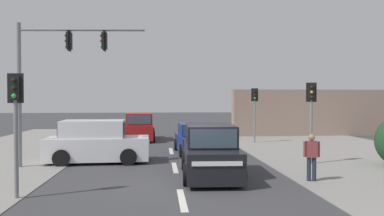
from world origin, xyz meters
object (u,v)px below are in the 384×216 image
at_px(pedestal_signal_right_kerb, 311,109).
at_px(traffic_signal_mast, 50,68).
at_px(suv_receding_far, 210,152).
at_px(suv_oncoming_near, 97,143).
at_px(sedan_kerbside_parked, 195,140).
at_px(pedestrian_at_kerb, 312,155).
at_px(pedestal_signal_left_kerb, 16,114).
at_px(suv_crossing_left, 140,127).
at_px(pedestal_signal_far_median, 255,106).

bearing_deg(pedestal_signal_right_kerb, traffic_signal_mast, 179.00).
height_order(suv_receding_far, suv_oncoming_near, same).
bearing_deg(sedan_kerbside_parked, pedestrian_at_kerb, -64.99).
relative_size(pedestal_signal_left_kerb, suv_crossing_left, 0.78).
relative_size(sedan_kerbside_parked, suv_receding_far, 0.94).
height_order(traffic_signal_mast, suv_crossing_left, traffic_signal_mast).
bearing_deg(traffic_signal_mast, pedestal_signal_far_median, 36.74).
relative_size(traffic_signal_mast, pedestal_signal_far_median, 1.69).
distance_m(pedestal_signal_right_kerb, suv_crossing_left, 13.18).
distance_m(pedestal_signal_right_kerb, pedestal_signal_far_median, 8.18).
distance_m(suv_oncoming_near, pedestrian_at_kerb, 9.25).
xyz_separation_m(pedestal_signal_far_median, pedestrian_at_kerb, (-0.98, -11.54, -1.49)).
xyz_separation_m(pedestal_signal_right_kerb, pedestal_signal_far_median, (-0.40, 8.17, 0.00)).
relative_size(pedestal_signal_left_kerb, suv_oncoming_near, 0.78).
bearing_deg(suv_oncoming_near, pedestrian_at_kerb, -30.02).
bearing_deg(pedestal_signal_left_kerb, pedestal_signal_far_median, 51.74).
bearing_deg(pedestal_signal_far_median, pedestal_signal_left_kerb, -128.26).
bearing_deg(pedestrian_at_kerb, pedestal_signal_right_kerb, 67.70).
bearing_deg(suv_receding_far, pedestrian_at_kerb, -19.62).
height_order(pedestal_signal_right_kerb, sedan_kerbside_parked, pedestal_signal_right_kerb).
relative_size(pedestal_signal_far_median, pedestrian_at_kerb, 2.18).
distance_m(traffic_signal_mast, suv_crossing_left, 11.16).
distance_m(sedan_kerbside_parked, suv_receding_far, 6.01).
bearing_deg(pedestal_signal_right_kerb, suv_oncoming_near, 172.39).
bearing_deg(pedestal_signal_left_kerb, traffic_signal_mast, 95.14).
bearing_deg(pedestal_signal_far_median, suv_crossing_left, 163.58).
bearing_deg(pedestrian_at_kerb, traffic_signal_mast, 159.83).
xyz_separation_m(pedestal_signal_right_kerb, pedestal_signal_left_kerb, (-10.64, -4.81, 0.00)).
xyz_separation_m(pedestal_signal_far_median, suv_crossing_left, (-7.55, 2.23, -1.53)).
bearing_deg(pedestal_signal_far_median, suv_receding_far, -112.70).
distance_m(sedan_kerbside_parked, suv_crossing_left, 7.31).
relative_size(traffic_signal_mast, pedestal_signal_right_kerb, 1.69).
bearing_deg(pedestal_signal_left_kerb, suv_oncoming_near, 78.41).
bearing_deg(traffic_signal_mast, suv_crossing_left, 72.94).
xyz_separation_m(pedestal_signal_right_kerb, suv_receding_far, (-4.73, -2.18, -1.53)).
bearing_deg(suv_receding_far, pedestal_signal_right_kerb, 24.74).
xyz_separation_m(traffic_signal_mast, suv_crossing_left, (3.13, 10.20, -3.26)).
xyz_separation_m(traffic_signal_mast, pedestal_signal_far_median, (10.68, 7.97, -1.73)).
relative_size(suv_receding_far, suv_oncoming_near, 1.00).
xyz_separation_m(suv_receding_far, pedestrian_at_kerb, (3.35, -1.19, 0.04)).
distance_m(traffic_signal_mast, suv_oncoming_near, 3.83).
bearing_deg(pedestal_signal_right_kerb, sedan_kerbside_parked, 141.08).
relative_size(pedestal_signal_left_kerb, pedestrian_at_kerb, 2.18).
xyz_separation_m(traffic_signal_mast, suv_oncoming_near, (1.69, 1.06, -3.26)).
xyz_separation_m(pedestal_signal_left_kerb, pedestal_signal_far_median, (10.23, 12.98, 0.00)).
bearing_deg(sedan_kerbside_parked, suv_crossing_left, 116.09).
height_order(pedestal_signal_far_median, suv_crossing_left, pedestal_signal_far_median).
distance_m(suv_receding_far, suv_oncoming_near, 5.79).
distance_m(pedestal_signal_far_median, pedestrian_at_kerb, 11.68).
bearing_deg(suv_crossing_left, pedestal_signal_left_kerb, -100.00).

